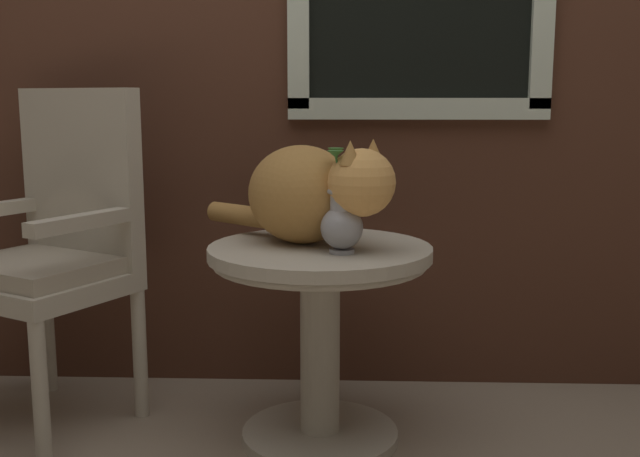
# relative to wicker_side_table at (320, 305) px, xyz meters

# --- Properties ---
(back_wall) EXTENTS (4.00, 0.07, 2.60)m
(back_wall) POSITION_rel_wicker_side_table_xyz_m (-0.10, 0.49, 0.90)
(back_wall) COLOR #47281C
(back_wall) RESTS_ON ground_plane
(wicker_side_table) EXTENTS (0.63, 0.63, 0.58)m
(wicker_side_table) POSITION_rel_wicker_side_table_xyz_m (0.00, 0.00, 0.00)
(wicker_side_table) COLOR #B2A893
(wicker_side_table) RESTS_ON ground_plane
(wicker_chair) EXTENTS (0.61, 0.59, 1.02)m
(wicker_chair) POSITION_rel_wicker_side_table_xyz_m (-0.81, 0.15, 0.15)
(wicker_chair) COLOR #B2A893
(wicker_chair) RESTS_ON ground_plane
(cat) EXTENTS (0.57, 0.47, 0.30)m
(cat) POSITION_rel_wicker_side_table_xyz_m (-0.03, 0.03, 0.32)
(cat) COLOR #AD7A3D
(cat) RESTS_ON wicker_side_table
(pewter_vase_with_ivy) EXTENTS (0.11, 0.12, 0.28)m
(pewter_vase_with_ivy) POSITION_rel_wicker_side_table_xyz_m (0.06, -0.09, 0.26)
(pewter_vase_with_ivy) COLOR #99999E
(pewter_vase_with_ivy) RESTS_ON wicker_side_table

